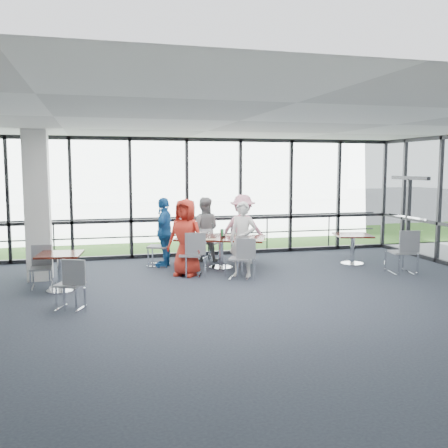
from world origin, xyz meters
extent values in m
cube|color=#212531|center=(0.00, 0.00, -0.01)|extent=(12.00, 10.00, 0.02)
cube|color=white|center=(0.00, 0.00, 3.20)|extent=(12.00, 10.00, 0.04)
cube|color=silver|center=(0.00, -5.00, 1.60)|extent=(12.00, 0.10, 3.20)
cube|color=white|center=(0.00, 5.00, 1.60)|extent=(12.00, 0.10, 3.20)
cube|color=black|center=(6.00, 3.75, 1.05)|extent=(0.12, 1.60, 2.10)
cube|color=silver|center=(-3.60, 3.00, 1.60)|extent=(0.50, 0.50, 3.20)
cube|color=gray|center=(0.00, 10.00, -0.02)|extent=(80.00, 70.00, 0.02)
cube|color=#215D1A|center=(0.00, 8.00, 0.01)|extent=(80.00, 5.00, 0.01)
cube|color=silver|center=(4.00, 32.00, 3.00)|extent=(24.00, 10.00, 6.00)
cylinder|color=#2D2D33|center=(0.00, 5.60, 0.50)|extent=(12.00, 0.06, 0.06)
cube|color=#320E09|center=(0.48, 3.19, 0.73)|extent=(2.36, 1.87, 0.04)
cylinder|color=silver|center=(0.48, 3.19, 0.35)|extent=(0.12, 0.12, 0.71)
cylinder|color=silver|center=(0.48, 3.19, 0.01)|extent=(0.56, 0.56, 0.03)
cube|color=#320E09|center=(-3.10, 1.79, 0.73)|extent=(0.92, 0.92, 0.04)
cylinder|color=silver|center=(-3.10, 1.79, 0.35)|extent=(0.12, 0.12, 0.71)
cube|color=#320E09|center=(3.79, 2.82, 0.73)|extent=(1.01, 1.01, 0.04)
cylinder|color=silver|center=(3.79, 2.82, 0.35)|extent=(0.12, 0.12, 0.71)
imported|color=#AA2418|center=(-0.48, 2.57, 0.86)|extent=(1.00, 0.95, 1.72)
imported|color=silver|center=(0.73, 2.17, 0.83)|extent=(0.75, 0.72, 1.67)
imported|color=gray|center=(0.29, 4.18, 0.82)|extent=(0.92, 0.72, 1.65)
imported|color=pink|center=(1.23, 3.86, 0.86)|extent=(1.25, 0.99, 1.72)
imported|color=#175091|center=(-0.80, 3.72, 0.84)|extent=(0.88, 1.12, 1.69)
cylinder|color=white|center=(-0.19, 3.02, 0.76)|extent=(0.26, 0.26, 0.01)
cylinder|color=white|center=(0.90, 2.58, 0.76)|extent=(0.24, 0.24, 0.01)
cylinder|color=white|center=(0.11, 3.77, 0.76)|extent=(0.25, 0.25, 0.01)
cylinder|color=white|center=(1.14, 3.29, 0.76)|extent=(0.27, 0.27, 0.01)
cylinder|color=white|center=(-0.31, 3.56, 0.76)|extent=(0.28, 0.28, 0.01)
cylinder|color=white|center=(0.15, 3.06, 0.82)|extent=(0.07, 0.07, 0.14)
cylinder|color=white|center=(0.73, 2.82, 0.82)|extent=(0.07, 0.07, 0.14)
cylinder|color=white|center=(0.63, 3.46, 0.83)|extent=(0.08, 0.08, 0.15)
cylinder|color=white|center=(-0.27, 3.40, 0.82)|extent=(0.07, 0.07, 0.14)
cube|color=silver|center=(0.13, 2.87, 0.75)|extent=(0.32, 0.24, 0.00)
cube|color=silver|center=(1.19, 2.49, 0.75)|extent=(0.36, 0.39, 0.00)
cube|color=silver|center=(0.82, 3.50, 0.75)|extent=(0.36, 0.29, 0.00)
cube|color=black|center=(0.53, 3.16, 0.77)|extent=(0.10, 0.07, 0.04)
cylinder|color=maroon|center=(0.51, 3.25, 0.84)|extent=(0.06, 0.06, 0.18)
cylinder|color=#176934|center=(0.51, 3.17, 0.85)|extent=(0.05, 0.05, 0.20)
camera|label=1|loc=(-2.42, -8.27, 2.42)|focal=40.00mm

